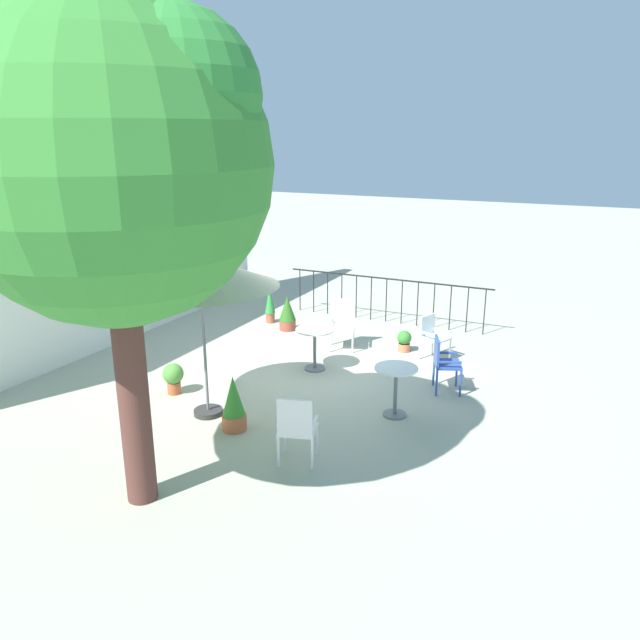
{
  "coord_description": "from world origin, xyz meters",
  "views": [
    {
      "loc": [
        -9.24,
        -4.42,
        4.15
      ],
      "look_at": [
        0.0,
        -0.02,
        1.01
      ],
      "focal_mm": 34.55,
      "sensor_mm": 36.0,
      "label": 1
    }
  ],
  "objects_px": {
    "potted_plant_1": "(287,313)",
    "potted_plant_4": "(404,340)",
    "shade_tree": "(112,164)",
    "potted_plant_0": "(234,404)",
    "potted_plant_2": "(270,304)",
    "cafe_table_0": "(315,342)",
    "patio_chair_2": "(432,334)",
    "patio_chair_0": "(342,321)",
    "cafe_table_1": "(396,383)",
    "potted_plant_3": "(173,377)",
    "patio_umbrella_0": "(200,274)",
    "patio_chair_3": "(443,360)",
    "patio_chair_1": "(297,426)"
  },
  "relations": [
    {
      "from": "potted_plant_1",
      "to": "potted_plant_2",
      "type": "distance_m",
      "value": 0.7
    },
    {
      "from": "potted_plant_0",
      "to": "potted_plant_4",
      "type": "bearing_deg",
      "value": -15.6
    },
    {
      "from": "potted_plant_4",
      "to": "patio_chair_1",
      "type": "bearing_deg",
      "value": -178.9
    },
    {
      "from": "patio_chair_3",
      "to": "potted_plant_4",
      "type": "bearing_deg",
      "value": 36.57
    },
    {
      "from": "patio_chair_2",
      "to": "patio_chair_3",
      "type": "distance_m",
      "value": 1.53
    },
    {
      "from": "patio_chair_1",
      "to": "patio_chair_3",
      "type": "bearing_deg",
      "value": -18.91
    },
    {
      "from": "patio_chair_0",
      "to": "patio_chair_3",
      "type": "distance_m",
      "value": 2.69
    },
    {
      "from": "patio_chair_1",
      "to": "patio_umbrella_0",
      "type": "bearing_deg",
      "value": 69.12
    },
    {
      "from": "patio_umbrella_0",
      "to": "potted_plant_1",
      "type": "bearing_deg",
      "value": 12.03
    },
    {
      "from": "potted_plant_1",
      "to": "patio_chair_3",
      "type": "bearing_deg",
      "value": -114.88
    },
    {
      "from": "patio_chair_0",
      "to": "potted_plant_0",
      "type": "height_order",
      "value": "patio_chair_0"
    },
    {
      "from": "cafe_table_0",
      "to": "potted_plant_3",
      "type": "relative_size",
      "value": 1.47
    },
    {
      "from": "potted_plant_4",
      "to": "potted_plant_2",
      "type": "bearing_deg",
      "value": 80.76
    },
    {
      "from": "patio_chair_0",
      "to": "potted_plant_2",
      "type": "xyz_separation_m",
      "value": [
        0.86,
        2.14,
        -0.11
      ]
    },
    {
      "from": "patio_chair_0",
      "to": "patio_chair_2",
      "type": "bearing_deg",
      "value": -85.32
    },
    {
      "from": "potted_plant_2",
      "to": "patio_umbrella_0",
      "type": "bearing_deg",
      "value": -161.52
    },
    {
      "from": "shade_tree",
      "to": "potted_plant_0",
      "type": "distance_m",
      "value": 3.92
    },
    {
      "from": "potted_plant_1",
      "to": "shade_tree",
      "type": "bearing_deg",
      "value": -166.9
    },
    {
      "from": "patio_chair_2",
      "to": "potted_plant_4",
      "type": "xyz_separation_m",
      "value": [
        0.17,
        0.6,
        -0.26
      ]
    },
    {
      "from": "potted_plant_1",
      "to": "patio_chair_0",
      "type": "bearing_deg",
      "value": -109.52
    },
    {
      "from": "cafe_table_0",
      "to": "patio_chair_1",
      "type": "bearing_deg",
      "value": -157.98
    },
    {
      "from": "patio_chair_0",
      "to": "potted_plant_0",
      "type": "bearing_deg",
      "value": -179.79
    },
    {
      "from": "patio_umbrella_0",
      "to": "patio_chair_3",
      "type": "relative_size",
      "value": 2.68
    },
    {
      "from": "shade_tree",
      "to": "potted_plant_2",
      "type": "bearing_deg",
      "value": 17.45
    },
    {
      "from": "cafe_table_1",
      "to": "patio_chair_3",
      "type": "xyz_separation_m",
      "value": [
        1.22,
        -0.4,
        0.01
      ]
    },
    {
      "from": "potted_plant_1",
      "to": "potted_plant_3",
      "type": "xyz_separation_m",
      "value": [
        -3.82,
        0.07,
        -0.08
      ]
    },
    {
      "from": "patio_umbrella_0",
      "to": "potted_plant_3",
      "type": "bearing_deg",
      "value": 66.99
    },
    {
      "from": "cafe_table_1",
      "to": "potted_plant_0",
      "type": "bearing_deg",
      "value": 126.47
    },
    {
      "from": "cafe_table_1",
      "to": "patio_chair_1",
      "type": "relative_size",
      "value": 0.81
    },
    {
      "from": "shade_tree",
      "to": "potted_plant_0",
      "type": "bearing_deg",
      "value": -1.8
    },
    {
      "from": "potted_plant_1",
      "to": "potted_plant_4",
      "type": "relative_size",
      "value": 1.81
    },
    {
      "from": "patio_chair_1",
      "to": "potted_plant_4",
      "type": "relative_size",
      "value": 2.29
    },
    {
      "from": "cafe_table_1",
      "to": "potted_plant_0",
      "type": "distance_m",
      "value": 2.43
    },
    {
      "from": "shade_tree",
      "to": "patio_chair_3",
      "type": "distance_m",
      "value": 6.12
    },
    {
      "from": "patio_chair_2",
      "to": "potted_plant_0",
      "type": "xyz_separation_m",
      "value": [
        -4.08,
        1.78,
        -0.09
      ]
    },
    {
      "from": "potted_plant_3",
      "to": "potted_plant_4",
      "type": "relative_size",
      "value": 1.23
    },
    {
      "from": "patio_umbrella_0",
      "to": "potted_plant_4",
      "type": "xyz_separation_m",
      "value": [
        4.0,
        -1.82,
        -1.97
      ]
    },
    {
      "from": "cafe_table_0",
      "to": "patio_chair_0",
      "type": "bearing_deg",
      "value": 1.29
    },
    {
      "from": "potted_plant_4",
      "to": "potted_plant_0",
      "type": "bearing_deg",
      "value": 164.4
    },
    {
      "from": "potted_plant_3",
      "to": "potted_plant_1",
      "type": "bearing_deg",
      "value": -1.03
    },
    {
      "from": "patio_chair_3",
      "to": "patio_chair_1",
      "type": "bearing_deg",
      "value": 161.09
    },
    {
      "from": "potted_plant_4",
      "to": "patio_umbrella_0",
      "type": "bearing_deg",
      "value": 155.49
    },
    {
      "from": "potted_plant_1",
      "to": "potted_plant_4",
      "type": "bearing_deg",
      "value": -94.78
    },
    {
      "from": "cafe_table_1",
      "to": "shade_tree",
      "type": "bearing_deg",
      "value": 148.87
    },
    {
      "from": "cafe_table_1",
      "to": "potted_plant_2",
      "type": "relative_size",
      "value": 0.92
    },
    {
      "from": "patio_chair_0",
      "to": "potted_plant_0",
      "type": "relative_size",
      "value": 1.17
    },
    {
      "from": "cafe_table_0",
      "to": "patio_chair_0",
      "type": "relative_size",
      "value": 0.79
    },
    {
      "from": "cafe_table_0",
      "to": "patio_chair_2",
      "type": "distance_m",
      "value": 2.29
    },
    {
      "from": "patio_umbrella_0",
      "to": "cafe_table_1",
      "type": "distance_m",
      "value": 3.3
    },
    {
      "from": "patio_chair_2",
      "to": "cafe_table_0",
      "type": "bearing_deg",
      "value": 129.26
    }
  ]
}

